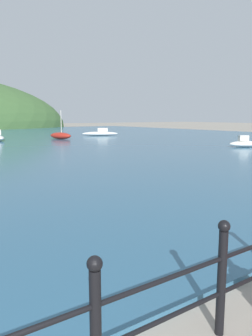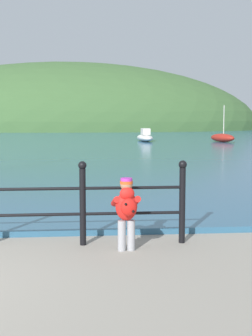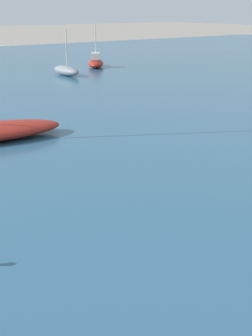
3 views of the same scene
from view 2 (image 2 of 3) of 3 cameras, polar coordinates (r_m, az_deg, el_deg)
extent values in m
cube|color=#2D5B7A|center=(37.22, -8.91, 3.27)|extent=(80.00, 60.00, 0.10)
ellipsoid|color=#3D6033|center=(73.91, -6.95, 4.60)|extent=(60.26, 33.14, 20.78)
cylinder|color=black|center=(6.70, -5.29, -4.77)|extent=(0.09, 0.09, 1.10)
sphere|color=black|center=(6.62, -5.34, 0.32)|extent=(0.12, 0.12, 0.12)
cylinder|color=black|center=(6.85, 6.87, -4.56)|extent=(0.09, 0.09, 1.10)
sphere|color=black|center=(6.76, 6.93, 0.42)|extent=(0.12, 0.12, 0.12)
cylinder|color=#99999E|center=(6.46, -0.52, -8.25)|extent=(0.11, 0.11, 0.42)
cylinder|color=#99999E|center=(6.48, 0.62, -8.20)|extent=(0.11, 0.11, 0.42)
ellipsoid|color=red|center=(6.38, 0.05, -4.66)|extent=(0.31, 0.24, 0.40)
ellipsoid|color=red|center=(6.29, 0.14, -3.15)|extent=(0.21, 0.13, 0.18)
cylinder|color=red|center=(6.44, -1.29, -4.11)|extent=(0.11, 0.32, 0.19)
cylinder|color=red|center=(6.48, 1.22, -4.04)|extent=(0.11, 0.32, 0.19)
sphere|color=#A37556|center=(6.33, 0.05, -2.03)|extent=(0.17, 0.17, 0.17)
cylinder|color=#E5511E|center=(6.33, 0.05, -1.77)|extent=(0.17, 0.17, 0.04)
cylinder|color=#B233AD|center=(6.32, 0.05, -1.41)|extent=(0.16, 0.16, 0.04)
ellipsoid|color=red|center=(6.19, 0.34, -4.81)|extent=(0.23, 0.15, 0.24)
sphere|color=black|center=(6.11, -0.03, -4.43)|extent=(0.04, 0.04, 0.04)
sphere|color=black|center=(6.14, 0.90, -5.32)|extent=(0.04, 0.04, 0.04)
ellipsoid|color=maroon|center=(35.04, 11.67, 3.63)|extent=(1.73, 2.73, 0.61)
cylinder|color=beige|center=(34.91, 11.84, 5.80)|extent=(0.07, 0.07, 2.05)
ellipsoid|color=silver|center=(35.55, 2.31, 3.70)|extent=(1.13, 4.31, 0.51)
cube|color=silver|center=(35.22, 2.39, 4.47)|extent=(0.60, 1.21, 0.46)
camera|label=1|loc=(5.31, -34.42, 9.28)|focal=35.00mm
camera|label=3|loc=(10.93, 54.49, 16.50)|focal=50.00mm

